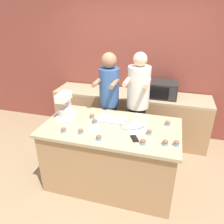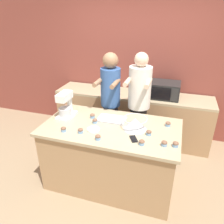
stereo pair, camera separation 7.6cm
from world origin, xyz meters
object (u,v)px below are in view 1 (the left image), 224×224
(cupcake_4, at_px, (65,107))
(cupcake_10, at_px, (149,132))
(cupcake_6, at_px, (81,131))
(person_right, at_px, (138,107))
(baking_tray, at_px, (111,119))
(cupcake_1, at_px, (99,137))
(cupcake_7, at_px, (95,121))
(small_plate, at_px, (94,130))
(cupcake_2, at_px, (176,143))
(stand_mixer, at_px, (65,107))
(cupcake_8, at_px, (64,130))
(cupcake_0, at_px, (92,116))
(mixing_bowl, at_px, (135,123))
(person_left, at_px, (109,104))
(cupcake_3, at_px, (143,142))
(cell_phone, at_px, (134,138))
(cupcake_5, at_px, (168,123))
(microwave_oven, at_px, (161,89))
(cupcake_9, at_px, (165,142))

(cupcake_4, distance_m, cupcake_10, 1.37)
(cupcake_10, bearing_deg, cupcake_6, -165.80)
(person_right, xyz_separation_m, baking_tray, (-0.27, -0.49, 0.01))
(cupcake_1, bearing_deg, person_right, 74.53)
(cupcake_7, bearing_deg, small_plate, -74.00)
(cupcake_2, distance_m, cupcake_10, 0.35)
(stand_mixer, relative_size, small_plate, 2.21)
(cupcake_4, relative_size, cupcake_6, 1.00)
(cupcake_6, xyz_separation_m, cupcake_8, (-0.21, -0.03, 0.00))
(stand_mixer, bearing_deg, cupcake_2, -11.63)
(cupcake_0, bearing_deg, mixing_bowl, -10.44)
(cupcake_0, bearing_deg, cupcake_10, -14.70)
(person_left, distance_m, cupcake_3, 1.17)
(cell_phone, distance_m, cupcake_6, 0.65)
(cupcake_4, distance_m, cupcake_5, 1.52)
(cupcake_3, bearing_deg, cupcake_2, 11.77)
(baking_tray, distance_m, cupcake_6, 0.50)
(cupcake_2, height_order, cupcake_3, same)
(cupcake_0, bearing_deg, cupcake_1, -61.31)
(person_left, xyz_separation_m, microwave_oven, (0.74, 0.62, 0.10))
(baking_tray, relative_size, cupcake_7, 5.80)
(microwave_oven, distance_m, cupcake_8, 1.89)
(microwave_oven, xyz_separation_m, cupcake_4, (-1.34, -0.95, -0.08))
(cupcake_3, bearing_deg, cupcake_8, -179.81)
(baking_tray, bearing_deg, cupcake_8, -135.63)
(person_left, height_order, person_right, person_right)
(cupcake_5, bearing_deg, cupcake_8, -156.75)
(cupcake_2, height_order, cupcake_8, same)
(cupcake_1, xyz_separation_m, cupcake_10, (0.54, 0.28, 0.00))
(baking_tray, bearing_deg, cupcake_7, -141.80)
(cupcake_7, bearing_deg, cupcake_3, -24.73)
(baking_tray, xyz_separation_m, cupcake_5, (0.74, 0.06, 0.01))
(person_left, relative_size, cupcake_10, 26.17)
(cupcake_6, bearing_deg, cupcake_8, -171.75)
(cupcake_7, bearing_deg, cell_phone, -21.95)
(baking_tray, xyz_separation_m, cupcake_10, (0.54, -0.23, 0.01))
(cupcake_0, bearing_deg, cupcake_2, -18.05)
(person_right, height_order, cupcake_0, person_right)
(cupcake_3, xyz_separation_m, cupcake_7, (-0.68, 0.31, 0.00))
(cupcake_10, bearing_deg, cupcake_2, -26.06)
(cupcake_7, bearing_deg, person_right, 54.46)
(cupcake_2, relative_size, cupcake_10, 1.00)
(cell_phone, xyz_separation_m, cupcake_6, (-0.65, -0.06, 0.03))
(cupcake_1, bearing_deg, stand_mixer, 145.83)
(person_right, xyz_separation_m, cupcake_7, (-0.46, -0.64, 0.02))
(cupcake_1, distance_m, cupcake_7, 0.40)
(cell_phone, xyz_separation_m, cupcake_10, (0.15, 0.15, 0.03))
(mixing_bowl, bearing_deg, cupcake_2, -26.59)
(cupcake_9, bearing_deg, cupcake_7, 164.27)
(cupcake_0, relative_size, cupcake_9, 1.00)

